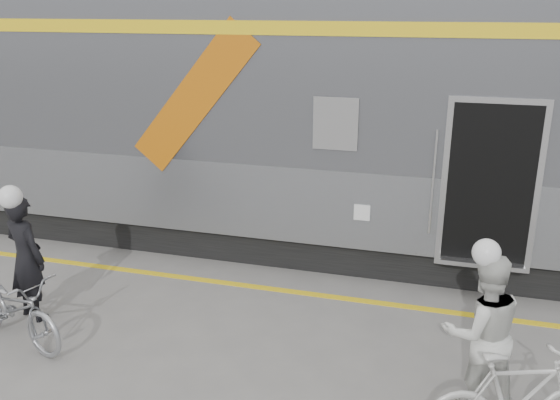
% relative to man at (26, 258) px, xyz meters
% --- Properties ---
extents(ground, '(90.00, 90.00, 0.00)m').
position_rel_man_xyz_m(ground, '(3.10, -0.62, -0.80)').
color(ground, slate).
rests_on(ground, ground).
extents(train, '(24.00, 3.17, 4.10)m').
position_rel_man_xyz_m(train, '(3.20, 3.57, 1.26)').
color(train, black).
rests_on(train, ground).
extents(safety_strip, '(24.00, 0.12, 0.01)m').
position_rel_man_xyz_m(safety_strip, '(3.10, 1.53, -0.79)').
color(safety_strip, yellow).
rests_on(safety_strip, ground).
extents(man, '(0.67, 0.54, 1.60)m').
position_rel_man_xyz_m(man, '(0.00, 0.00, 0.00)').
color(man, black).
rests_on(man, ground).
extents(bicycle_left, '(1.77, 1.07, 0.88)m').
position_rel_man_xyz_m(bicycle_left, '(0.20, -0.55, -0.36)').
color(bicycle_left, '#9D9FA4').
rests_on(bicycle_left, ground).
extents(woman, '(0.94, 0.83, 1.60)m').
position_rel_man_xyz_m(woman, '(5.29, -0.30, 0.00)').
color(woman, silver).
rests_on(woman, ground).
extents(helmet_man, '(0.28, 0.28, 0.28)m').
position_rel_man_xyz_m(helmet_man, '(0.00, 0.00, 0.94)').
color(helmet_man, white).
rests_on(helmet_man, man).
extents(helmet_woman, '(0.26, 0.26, 0.26)m').
position_rel_man_xyz_m(helmet_woman, '(5.29, -0.30, 0.93)').
color(helmet_woman, white).
rests_on(helmet_woman, woman).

